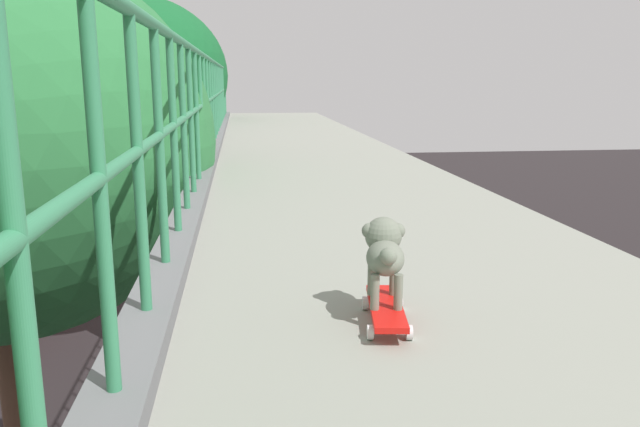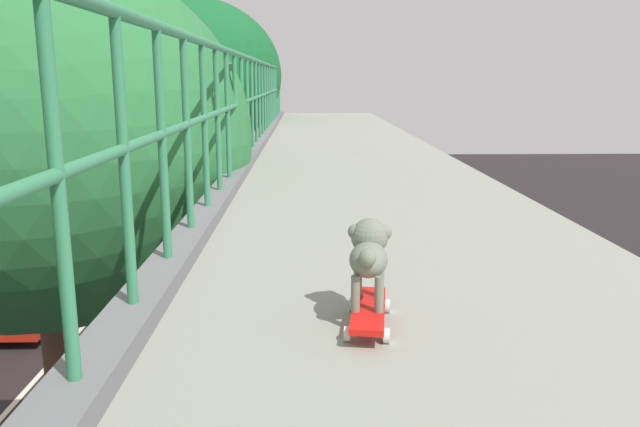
# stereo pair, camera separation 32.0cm
# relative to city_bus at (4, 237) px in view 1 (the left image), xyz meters

# --- Properties ---
(city_bus) EXTENTS (2.53, 12.00, 3.40)m
(city_bus) POSITION_rel_city_bus_xyz_m (0.00, 0.00, 0.00)
(city_bus) COLOR #AD1C10
(city_bus) RESTS_ON ground
(roadside_tree_far) EXTENTS (4.41, 4.41, 9.14)m
(roadside_tree_far) POSITION_rel_city_bus_xyz_m (5.60, -6.09, 5.25)
(roadside_tree_far) COLOR brown
(roadside_tree_far) RESTS_ON ground
(roadside_tree_farthest) EXTENTS (3.85, 3.85, 8.48)m
(roadside_tree_farthest) POSITION_rel_city_bus_xyz_m (5.51, 2.01, 4.85)
(roadside_tree_farthest) COLOR brown
(roadside_tree_farthest) RESTS_ON ground
(toy_skateboard) EXTENTS (0.22, 0.51, 0.08)m
(toy_skateboard) POSITION_rel_city_bus_xyz_m (8.66, -19.54, 4.36)
(toy_skateboard) COLOR red
(toy_skateboard) RESTS_ON overpass_deck
(small_dog) EXTENTS (0.20, 0.37, 0.34)m
(small_dog) POSITION_rel_city_bus_xyz_m (8.66, -19.46, 4.59)
(small_dog) COLOR slate
(small_dog) RESTS_ON toy_skateboard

